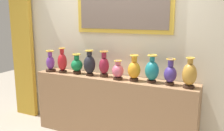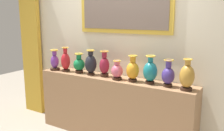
# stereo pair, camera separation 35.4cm
# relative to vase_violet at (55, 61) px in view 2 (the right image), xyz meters

# --- Properties ---
(display_shelf) EXTENTS (2.48, 0.39, 0.95)m
(display_shelf) POSITION_rel_vase_violet_xyz_m (1.08, 0.07, -0.62)
(display_shelf) COLOR #99704C
(display_shelf) RESTS_ON ground_plane
(back_wall) EXTENTS (4.35, 0.14, 3.04)m
(back_wall) POSITION_rel_vase_violet_xyz_m (1.08, 0.32, 0.44)
(back_wall) COLOR beige
(back_wall) RESTS_ON ground_plane
(curtain_gold) EXTENTS (0.45, 0.08, 2.69)m
(curtain_gold) POSITION_rel_vase_violet_xyz_m (-0.79, 0.20, 0.25)
(curtain_gold) COLOR gold
(curtain_gold) RESTS_ON ground_plane
(vase_violet) EXTENTS (0.16, 0.16, 0.34)m
(vase_violet) POSITION_rel_vase_violet_xyz_m (0.00, 0.00, 0.00)
(vase_violet) COLOR #382319
(vase_violet) RESTS_ON display_shelf
(vase_crimson) EXTENTS (0.15, 0.15, 0.40)m
(vase_crimson) POSITION_rel_vase_violet_xyz_m (0.22, 0.02, 0.03)
(vase_crimson) COLOR #382319
(vase_crimson) RESTS_ON display_shelf
(vase_emerald) EXTENTS (0.18, 0.18, 0.32)m
(vase_emerald) POSITION_rel_vase_violet_xyz_m (0.48, 0.05, -0.00)
(vase_emerald) COLOR #382319
(vase_emerald) RESTS_ON display_shelf
(vase_onyx) EXTENTS (0.18, 0.18, 0.39)m
(vase_onyx) POSITION_rel_vase_violet_xyz_m (0.71, 0.04, 0.03)
(vase_onyx) COLOR #382319
(vase_onyx) RESTS_ON display_shelf
(vase_burgundy) EXTENTS (0.15, 0.15, 0.38)m
(vase_burgundy) POSITION_rel_vase_violet_xyz_m (0.95, 0.05, 0.02)
(vase_burgundy) COLOR #382319
(vase_burgundy) RESTS_ON display_shelf
(vase_rose) EXTENTS (0.16, 0.16, 0.28)m
(vase_rose) POSITION_rel_vase_violet_xyz_m (1.20, 0.00, -0.02)
(vase_rose) COLOR #382319
(vase_rose) RESTS_ON display_shelf
(vase_amber) EXTENTS (0.17, 0.17, 0.36)m
(vase_amber) POSITION_rel_vase_violet_xyz_m (1.43, 0.02, 0.02)
(vase_amber) COLOR #382319
(vase_amber) RESTS_ON display_shelf
(vase_teal) EXTENTS (0.19, 0.19, 0.38)m
(vase_teal) POSITION_rel_vase_violet_xyz_m (1.68, 0.05, 0.02)
(vase_teal) COLOR #382319
(vase_teal) RESTS_ON display_shelf
(vase_indigo) EXTENTS (0.16, 0.16, 0.35)m
(vase_indigo) POSITION_rel_vase_violet_xyz_m (1.93, 0.04, 0.01)
(vase_indigo) COLOR #382319
(vase_indigo) RESTS_ON display_shelf
(vase_ochre) EXTENTS (0.18, 0.18, 0.39)m
(vase_ochre) POSITION_rel_vase_violet_xyz_m (2.17, 0.01, 0.03)
(vase_ochre) COLOR #382319
(vase_ochre) RESTS_ON display_shelf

